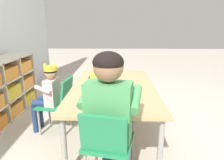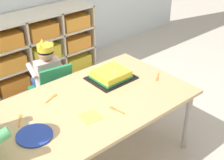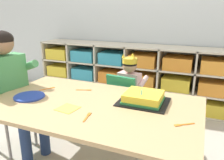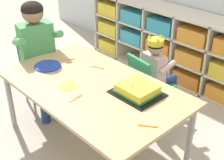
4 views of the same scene
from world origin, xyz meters
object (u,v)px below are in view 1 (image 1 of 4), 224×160
fork_near_child_seat (131,84)px  fork_beside_plate_stack (90,91)px  birthday_cake_on_tray (101,75)px  paper_plate_stack (121,103)px  activity_table (113,90)px  classroom_chair_adult_side (107,145)px  classroom_chair_blue (59,102)px  child_with_crown (49,90)px  adult_helper_seated (111,108)px  fork_at_table_front_edge (96,103)px  fork_near_cake_tray (120,72)px

fork_near_child_seat → fork_beside_plate_stack: bearing=-158.3°
birthday_cake_on_tray → paper_plate_stack: bearing=-164.1°
activity_table → fork_beside_plate_stack: size_ratio=12.00×
fork_beside_plate_stack → fork_near_child_seat: bearing=98.9°
classroom_chair_adult_side → birthday_cake_on_tray: classroom_chair_adult_side is taller
classroom_chair_blue → child_with_crown: 0.17m
adult_helper_seated → fork_at_table_front_edge: 0.30m
activity_table → classroom_chair_adult_side: classroom_chair_adult_side is taller
child_with_crown → birthday_cake_on_tray: 0.63m
paper_plate_stack → fork_near_cake_tray: 1.11m
paper_plate_stack → activity_table: bearing=8.5°
child_with_crown → birthday_cake_on_tray: (0.27, -0.56, 0.10)m
activity_table → fork_beside_plate_stack: bearing=129.3°
paper_plate_stack → fork_beside_plate_stack: (0.31, 0.30, -0.00)m
activity_table → child_with_crown: 0.72m
birthday_cake_on_tray → fork_beside_plate_stack: bearing=172.8°
fork_at_table_front_edge → fork_near_cake_tray: same height
paper_plate_stack → fork_near_child_seat: (0.56, -0.12, -0.00)m
fork_beside_plate_stack → fork_at_table_front_edge: 0.31m
classroom_chair_blue → classroom_chair_adult_side: classroom_chair_adult_side is taller
birthday_cake_on_tray → fork_beside_plate_stack: birthday_cake_on_tray is taller
fork_at_table_front_edge → child_with_crown: bearing=169.3°
activity_table → fork_near_child_seat: (0.07, -0.19, 0.05)m
fork_near_cake_tray → fork_at_table_front_edge: bearing=133.7°
activity_table → fork_at_table_front_edge: 0.50m
fork_at_table_front_edge → fork_near_child_seat: size_ratio=0.96×
classroom_chair_adult_side → paper_plate_stack: bearing=-94.5°
activity_table → child_with_crown: size_ratio=1.83×
adult_helper_seated → birthday_cake_on_tray: (1.07, 0.15, -0.05)m
child_with_crown → fork_near_cake_tray: size_ratio=7.34×
paper_plate_stack → classroom_chair_blue: bearing=52.1°
activity_table → child_with_crown: bearing=85.5°
birthday_cake_on_tray → paper_plate_stack: size_ratio=1.53×
fork_near_cake_tray → child_with_crown: bearing=90.0°
paper_plate_stack → fork_near_child_seat: 0.57m
child_with_crown → adult_helper_seated: (-0.80, -0.71, 0.15)m
birthday_cake_on_tray → fork_near_child_seat: bearing=-126.0°
classroom_chair_blue → birthday_cake_on_tray: birthday_cake_on_tray is taller
fork_at_table_front_edge → fork_near_child_seat: (0.55, -0.33, 0.00)m
classroom_chair_blue → paper_plate_stack: 0.89m
fork_beside_plate_stack → paper_plate_stack: bearing=21.8°
classroom_chair_adult_side → paper_plate_stack: (0.37, -0.10, 0.14)m
adult_helper_seated → fork_at_table_front_edge: (0.26, 0.13, -0.07)m
child_with_crown → adult_helper_seated: 1.08m
adult_helper_seated → birthday_cake_on_tray: adult_helper_seated is taller
classroom_chair_adult_side → adult_helper_seated: bearing=-90.0°
adult_helper_seated → activity_table: bearing=-79.3°
fork_near_cake_tray → fork_near_child_seat: size_ratio=0.88×
classroom_chair_blue → child_with_crown: size_ratio=0.79×
adult_helper_seated → fork_near_child_seat: size_ratio=8.38×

